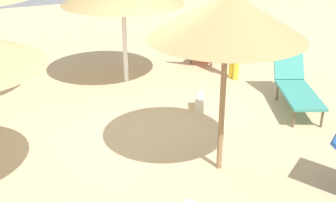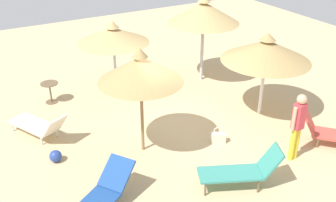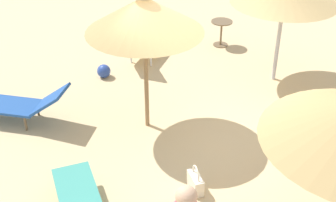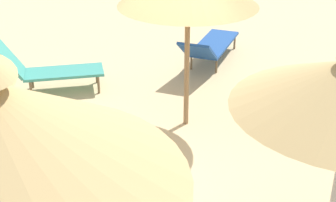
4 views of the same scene
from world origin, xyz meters
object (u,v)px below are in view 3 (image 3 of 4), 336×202
parasol_umbrella_back (144,15)px  handbag (195,182)px  side_table_round (221,29)px  lounge_chair_edge (146,45)px  lounge_chair_center (11,103)px  beach_ball (104,71)px

parasol_umbrella_back → handbag: 2.87m
handbag → side_table_round: 5.51m
parasol_umbrella_back → lounge_chair_edge: bearing=138.4°
lounge_chair_center → lounge_chair_edge: 3.65m
lounge_chair_edge → side_table_round: lounge_chair_edge is taller
lounge_chair_center → handbag: 3.97m
side_table_round → parasol_umbrella_back: bearing=-70.3°
beach_ball → lounge_chair_center: bearing=-86.2°
handbag → beach_ball: 4.16m
lounge_chair_center → beach_ball: 2.35m
lounge_chair_center → parasol_umbrella_back: bearing=42.0°
lounge_chair_center → beach_ball: lounge_chair_center is taller
lounge_chair_edge → handbag: lounge_chair_edge is taller
parasol_umbrella_back → handbag: parasol_umbrella_back is taller
lounge_chair_center → lounge_chair_edge: lounge_chair_edge is taller
lounge_chair_center → beach_ball: size_ratio=7.60×
beach_ball → parasol_umbrella_back: bearing=-15.4°
lounge_chair_edge → parasol_umbrella_back: bearing=-41.6°
handbag → lounge_chair_center: bearing=-164.3°
handbag → beach_ball: handbag is taller
handbag → parasol_umbrella_back: bearing=160.0°
beach_ball → lounge_chair_edge: bearing=91.6°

